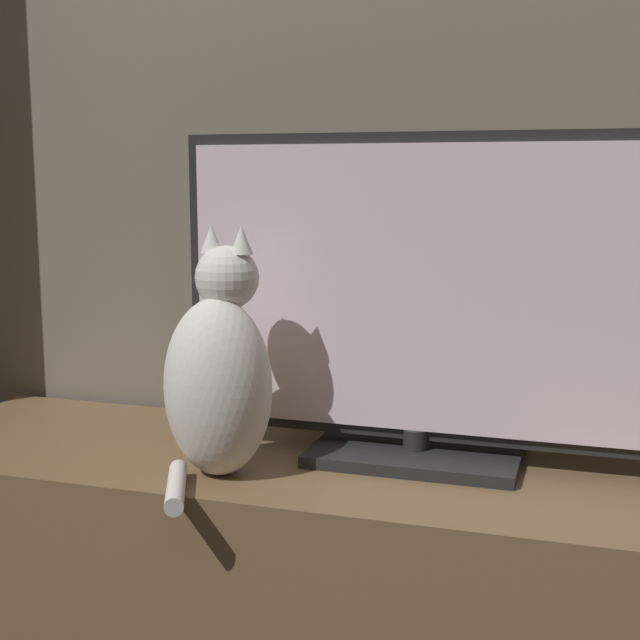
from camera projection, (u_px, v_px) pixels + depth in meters
The scene contains 3 objects.
tv_stand at pixel (310, 588), 1.53m from camera, with size 1.47×0.45×0.46m.
tv at pixel (419, 305), 1.45m from camera, with size 0.81×0.21×0.54m.
cat at pixel (220, 375), 1.40m from camera, with size 0.20×0.29×0.40m.
Camera 1 is at (0.46, -0.41, 0.93)m, focal length 50.00 mm.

